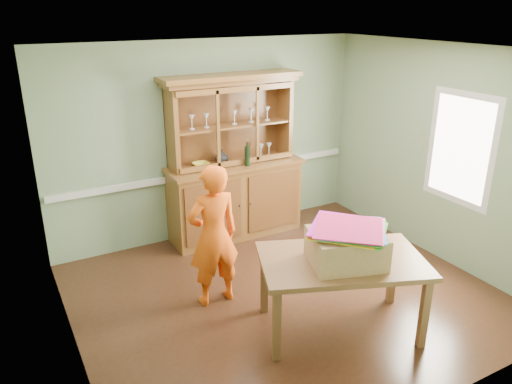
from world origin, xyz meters
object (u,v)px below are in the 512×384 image
china_hutch (234,182)px  cardboard_box (346,248)px  dining_table (342,267)px  person (213,236)px

china_hutch → cardboard_box: china_hutch is taller
dining_table → cardboard_box: bearing=-88.1°
dining_table → person: bearing=151.3°
china_hutch → dining_table: size_ratio=1.24×
china_hutch → dining_table: (-0.08, -2.52, -0.09)m
cardboard_box → person: person is taller
china_hutch → person: (-0.97, -1.45, 0.00)m
cardboard_box → person: (-0.86, 1.15, -0.16)m
china_hutch → cardboard_box: (-0.11, -2.60, 0.16)m
cardboard_box → china_hutch: bearing=87.6°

